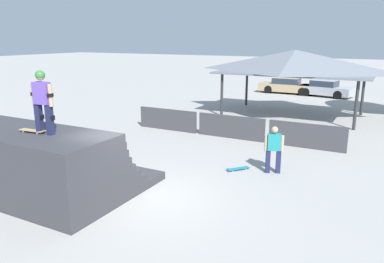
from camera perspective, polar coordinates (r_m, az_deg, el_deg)
name	(u,v)px	position (r m, az deg, el deg)	size (l,w,h in m)	color
ground_plane	(136,198)	(11.06, -8.46, -10.07)	(160.00, 160.00, 0.00)	#A3A09B
quarter_pipe_ramp	(35,164)	(12.01, -22.75, -4.59)	(5.62, 4.13, 1.98)	#38383D
skater_on_deck	(42,98)	(10.60, -21.85, 4.75)	(0.73, 0.27, 1.70)	#1E2347
skateboard_on_deck	(33,131)	(11.07, -23.04, 0.12)	(0.84, 0.26, 0.09)	silver
bystander_walking	(274,147)	(12.93, 12.36, -2.37)	(0.64, 0.37, 1.63)	#1E2347
skateboard_on_ground	(237,169)	(13.21, 6.93, -5.64)	(0.69, 0.78, 0.09)	green
barrier_fence	(231,127)	(17.21, 5.95, 0.70)	(9.99, 0.12, 1.05)	#3D3D42
pavilion_shelter	(295,62)	(22.62, 15.42, 10.20)	(8.51, 4.94, 3.82)	#2D2D33
parked_car_tan	(287,86)	(32.06, 14.31, 6.73)	(4.58, 1.74, 1.27)	tan
parked_car_silver	(325,89)	(31.17, 19.59, 6.15)	(4.30, 2.36, 1.27)	#A8AAAF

